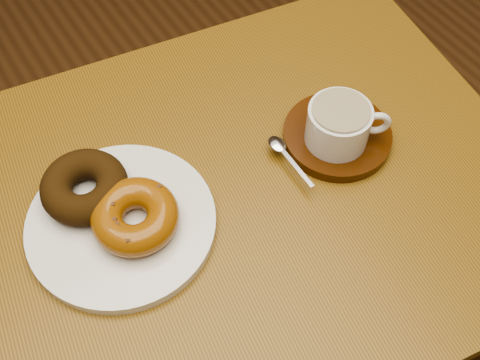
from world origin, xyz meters
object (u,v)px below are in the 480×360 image
donut_plate (122,223)px  saucer (337,136)px  coffee_cup (340,124)px  cafe_table (229,239)px

donut_plate → saucer: (0.33, -0.04, 0.00)m
saucer → coffee_cup: coffee_cup is taller
coffee_cup → saucer: bearing=75.2°
cafe_table → coffee_cup: size_ratio=8.56×
cafe_table → donut_plate: 0.20m
saucer → donut_plate: bearing=173.6°
donut_plate → saucer: 0.33m
cafe_table → coffee_cup: 0.25m
coffee_cup → cafe_table: bearing=-152.1°
saucer → coffee_cup: size_ratio=1.43×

